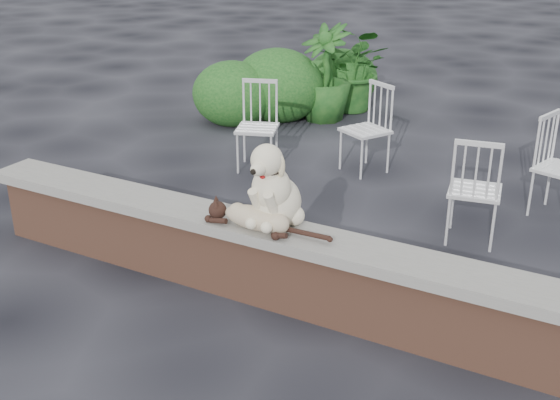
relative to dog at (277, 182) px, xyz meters
The scene contains 11 objects.
ground 1.04m from the dog, ahead, with size 60.00×60.00×0.00m, color black.
brick_wall 0.83m from the dog, ahead, with size 6.00×0.30×0.50m, color brown.
capstone 0.63m from the dog, ahead, with size 6.20×0.40×0.08m, color slate.
dog is the anchor object (origin of this frame).
cat 0.28m from the dog, 118.07° to the right, with size 1.11×0.27×0.19m, color tan, non-canonical shape.
chair_c 1.93m from the dog, 58.07° to the left, with size 0.56×0.56×0.94m, color white, non-canonical shape.
chair_a 2.71m from the dog, 123.58° to the left, with size 0.56×0.56×0.94m, color white, non-canonical shape.
chair_b 2.78m from the dog, 99.24° to the left, with size 0.56×0.56×0.94m, color white, non-canonical shape.
potted_plant_a 5.11m from the dog, 106.78° to the left, with size 1.06×0.92×1.17m, color #134317.
potted_plant_b 4.59m from the dog, 111.27° to the left, with size 0.70×0.70×1.26m, color #134317.
shrubbery 4.78m from the dog, 118.14° to the left, with size 1.88×2.57×0.98m.
Camera 1 is at (1.63, -3.79, 2.64)m, focal length 44.47 mm.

